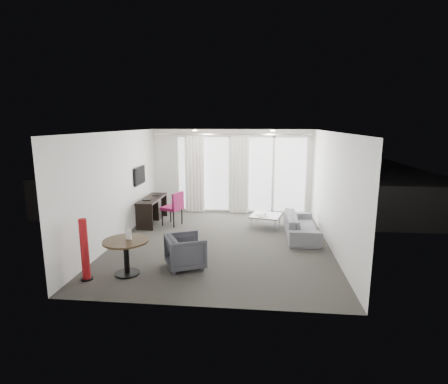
# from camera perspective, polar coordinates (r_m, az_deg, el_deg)

# --- Properties ---
(floor) EXTENTS (5.00, 6.00, 0.00)m
(floor) POSITION_cam_1_polar(r_m,az_deg,el_deg) (8.42, -0.42, -8.16)
(floor) COLOR #383732
(floor) RESTS_ON ground
(ceiling) EXTENTS (5.00, 6.00, 0.00)m
(ceiling) POSITION_cam_1_polar(r_m,az_deg,el_deg) (7.94, -0.44, 9.82)
(ceiling) COLOR white
(ceiling) RESTS_ON ground
(wall_left) EXTENTS (0.00, 6.00, 2.60)m
(wall_left) POSITION_cam_1_polar(r_m,az_deg,el_deg) (8.71, -17.01, 0.85)
(wall_left) COLOR silver
(wall_left) RESTS_ON ground
(wall_right) EXTENTS (0.00, 6.00, 2.60)m
(wall_right) POSITION_cam_1_polar(r_m,az_deg,el_deg) (8.20, 17.22, 0.21)
(wall_right) COLOR silver
(wall_right) RESTS_ON ground
(wall_front) EXTENTS (5.00, 0.00, 2.60)m
(wall_front) POSITION_cam_1_polar(r_m,az_deg,el_deg) (5.19, -4.04, -5.59)
(wall_front) COLOR silver
(wall_front) RESTS_ON ground
(window_panel) EXTENTS (4.00, 0.02, 2.38)m
(window_panel) POSITION_cam_1_polar(r_m,az_deg,el_deg) (11.01, 2.81, 2.90)
(window_panel) COLOR white
(window_panel) RESTS_ON ground
(window_frame) EXTENTS (4.10, 0.06, 2.44)m
(window_frame) POSITION_cam_1_polar(r_m,az_deg,el_deg) (10.99, 2.81, 2.89)
(window_frame) COLOR white
(window_frame) RESTS_ON ground
(curtain_left) EXTENTS (0.60, 0.20, 2.38)m
(curtain_left) POSITION_cam_1_polar(r_m,az_deg,el_deg) (11.02, -4.80, 2.88)
(curtain_left) COLOR white
(curtain_left) RESTS_ON ground
(curtain_right) EXTENTS (0.60, 0.20, 2.38)m
(curtain_right) POSITION_cam_1_polar(r_m,az_deg,el_deg) (10.85, 2.50, 2.78)
(curtain_right) COLOR white
(curtain_right) RESTS_ON ground
(curtain_track) EXTENTS (4.80, 0.04, 0.04)m
(curtain_track) POSITION_cam_1_polar(r_m,az_deg,el_deg) (10.75, 1.21, 9.40)
(curtain_track) COLOR #B2B2B7
(curtain_track) RESTS_ON ceiling
(downlight_a) EXTENTS (0.12, 0.12, 0.02)m
(downlight_a) POSITION_cam_1_polar(r_m,az_deg,el_deg) (9.66, -4.79, 9.98)
(downlight_a) COLOR #FFE0B2
(downlight_a) RESTS_ON ceiling
(downlight_b) EXTENTS (0.12, 0.12, 0.02)m
(downlight_b) POSITION_cam_1_polar(r_m,az_deg,el_deg) (9.50, 7.95, 9.89)
(downlight_b) COLOR #FFE0B2
(downlight_b) RESTS_ON ceiling
(desk) EXTENTS (0.48, 1.53, 0.72)m
(desk) POSITION_cam_1_polar(r_m,az_deg,el_deg) (10.10, -11.62, -2.95)
(desk) COLOR black
(desk) RESTS_ON floor
(tv) EXTENTS (0.05, 0.80, 0.50)m
(tv) POSITION_cam_1_polar(r_m,az_deg,el_deg) (10.02, -13.62, 2.63)
(tv) COLOR black
(tv) RESTS_ON wall_left
(desk_chair) EXTENTS (0.66, 0.64, 0.94)m
(desk_chair) POSITION_cam_1_polar(r_m,az_deg,el_deg) (9.77, -8.50, -2.65)
(desk_chair) COLOR maroon
(desk_chair) RESTS_ON floor
(round_table) EXTENTS (1.03, 1.03, 0.67)m
(round_table) POSITION_cam_1_polar(r_m,az_deg,el_deg) (6.87, -15.64, -10.21)
(round_table) COLOR #342513
(round_table) RESTS_ON floor
(menu_card) EXTENTS (0.11, 0.03, 0.21)m
(menu_card) POSITION_cam_1_polar(r_m,az_deg,el_deg) (6.77, -15.31, -7.05)
(menu_card) COLOR white
(menu_card) RESTS_ON round_table
(red_lamp) EXTENTS (0.25, 0.25, 1.14)m
(red_lamp) POSITION_cam_1_polar(r_m,az_deg,el_deg) (6.81, -21.80, -8.73)
(red_lamp) COLOR maroon
(red_lamp) RESTS_ON floor
(tub_armchair) EXTENTS (0.95, 0.94, 0.66)m
(tub_armchair) POSITION_cam_1_polar(r_m,az_deg,el_deg) (6.95, -6.32, -9.64)
(tub_armchair) COLOR #38373F
(tub_armchair) RESTS_ON floor
(coffee_table) EXTENTS (0.93, 0.93, 0.35)m
(coffee_table) POSITION_cam_1_polar(r_m,az_deg,el_deg) (9.59, 6.82, -4.72)
(coffee_table) COLOR gray
(coffee_table) RESTS_ON floor
(remote) EXTENTS (0.08, 0.17, 0.02)m
(remote) POSITION_cam_1_polar(r_m,az_deg,el_deg) (9.54, 6.73, -3.64)
(remote) COLOR black
(remote) RESTS_ON coffee_table
(magazine) EXTENTS (0.28, 0.31, 0.01)m
(magazine) POSITION_cam_1_polar(r_m,az_deg,el_deg) (9.40, 6.24, -3.84)
(magazine) COLOR gray
(magazine) RESTS_ON coffee_table
(sofa) EXTENTS (0.74, 1.90, 0.56)m
(sofa) POSITION_cam_1_polar(r_m,az_deg,el_deg) (8.98, 12.51, -5.32)
(sofa) COLOR slate
(sofa) RESTS_ON floor
(terrace_slab) EXTENTS (5.60, 3.00, 0.12)m
(terrace_slab) POSITION_cam_1_polar(r_m,az_deg,el_deg) (12.73, 3.12, -1.73)
(terrace_slab) COLOR #4D4D50
(terrace_slab) RESTS_ON ground
(rattan_chair_a) EXTENTS (0.65, 0.65, 0.89)m
(rattan_chair_a) POSITION_cam_1_polar(r_m,az_deg,el_deg) (12.65, 5.75, 0.47)
(rattan_chair_a) COLOR brown
(rattan_chair_a) RESTS_ON terrace_slab
(rattan_chair_b) EXTENTS (0.66, 0.66, 0.85)m
(rattan_chair_b) POSITION_cam_1_polar(r_m,az_deg,el_deg) (13.11, 9.01, 0.69)
(rattan_chair_b) COLOR brown
(rattan_chair_b) RESTS_ON terrace_slab
(rattan_table) EXTENTS (0.57, 0.57, 0.54)m
(rattan_table) POSITION_cam_1_polar(r_m,az_deg,el_deg) (12.68, 7.80, -0.35)
(rattan_table) COLOR brown
(rattan_table) RESTS_ON terrace_slab
(balustrade) EXTENTS (5.50, 0.06, 1.05)m
(balustrade) POSITION_cam_1_polar(r_m,az_deg,el_deg) (14.04, 3.43, 1.83)
(balustrade) COLOR #B2B2B7
(balustrade) RESTS_ON terrace_slab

